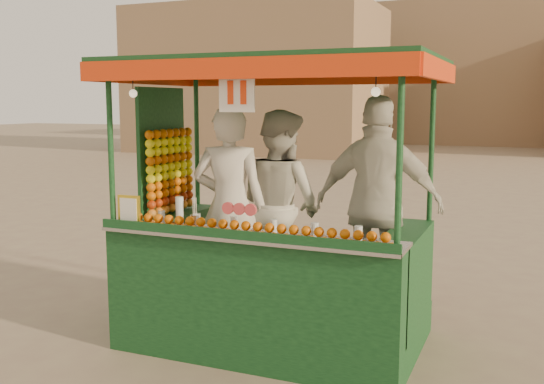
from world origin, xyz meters
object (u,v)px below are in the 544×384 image
at_px(juice_cart, 264,255).
at_px(vendor_left, 230,207).
at_px(vendor_middle, 280,205).
at_px(vendor_right, 378,204).

relative_size(juice_cart, vendor_left, 1.51).
height_order(vendor_middle, vendor_right, vendor_right).
xyz_separation_m(juice_cart, vendor_right, (0.87, 0.44, 0.43)).
xyz_separation_m(vendor_left, vendor_right, (1.23, 0.37, 0.04)).
bearing_deg(vendor_middle, juice_cart, 120.48).
bearing_deg(juice_cart, vendor_left, 169.06).
relative_size(vendor_left, vendor_middle, 1.02).
relative_size(juice_cart, vendor_right, 1.44).
bearing_deg(vendor_middle, vendor_right, -152.24).
distance_m(juice_cart, vendor_left, 0.53).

